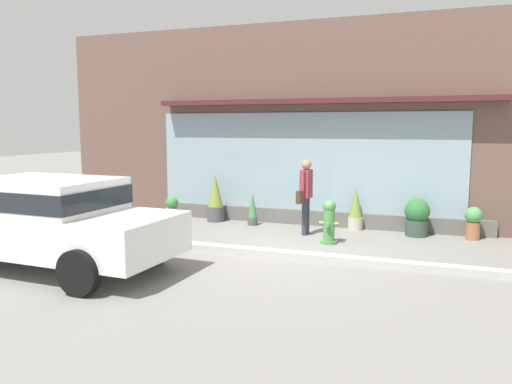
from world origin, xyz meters
TOP-DOWN VIEW (x-y plane):
  - ground_plane at (0.00, 0.00)m, footprint 60.00×60.00m
  - curb_strip at (0.00, -0.20)m, footprint 14.00×0.24m
  - storefront at (-0.01, 3.18)m, footprint 14.00×0.81m
  - fire_hydrant at (0.66, 1.18)m, footprint 0.41×0.38m
  - pedestrian_with_handbag at (-0.01, 1.83)m, footprint 0.25×0.62m
  - parked_car_white at (-3.31, -2.28)m, footprint 4.24×2.15m
  - potted_plant_window_right at (-3.66, 2.33)m, footprint 0.32×0.32m
  - potted_plant_corner_tall at (2.31, 2.56)m, footprint 0.54×0.54m
  - potted_plant_trailing_edge at (0.94, 2.77)m, footprint 0.34×0.34m
  - potted_plant_window_center at (3.46, 2.60)m, footprint 0.36×0.36m
  - potted_plant_low_front at (-2.56, 2.60)m, footprint 0.43×0.43m
  - potted_plant_doorstep at (-1.50, 2.46)m, footprint 0.25×0.25m

SIDE VIEW (x-z plane):
  - ground_plane at x=0.00m, z-range 0.00..0.00m
  - curb_strip at x=0.00m, z-range 0.00..0.12m
  - potted_plant_window_right at x=-3.66m, z-range 0.02..0.63m
  - potted_plant_doorstep at x=-1.50m, z-range -0.02..0.77m
  - potted_plant_window_center at x=3.46m, z-range 0.04..0.74m
  - potted_plant_corner_tall at x=2.31m, z-range 0.02..0.84m
  - fire_hydrant at x=0.66m, z-range 0.01..0.91m
  - potted_plant_trailing_edge at x=0.94m, z-range -0.02..0.96m
  - potted_plant_low_front at x=-2.56m, z-range -0.03..1.14m
  - parked_car_white at x=-3.31m, z-range 0.12..1.65m
  - pedestrian_with_handbag at x=-0.01m, z-range 0.13..1.80m
  - storefront at x=-0.01m, z-range -0.06..4.82m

